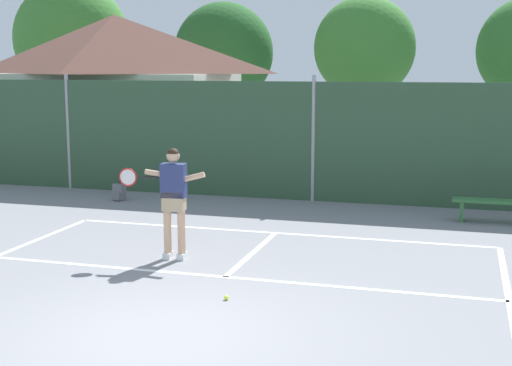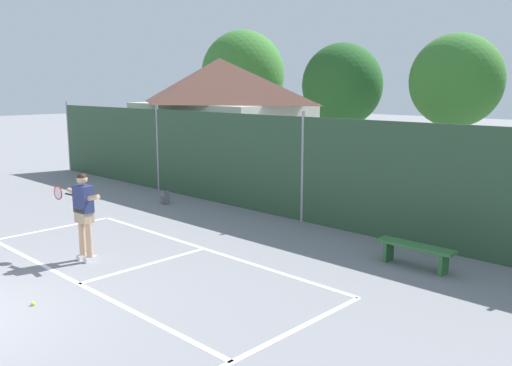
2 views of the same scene
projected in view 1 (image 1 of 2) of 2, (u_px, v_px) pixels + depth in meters
name	position (u px, v px, depth m)	size (l,w,h in m)	color
ground_plane	(159.00, 335.00, 8.55)	(120.00, 120.00, 0.00)	gray
court_markings	(180.00, 317.00, 9.17)	(8.30, 11.10, 0.01)	white
chainlink_fence	(313.00, 142.00, 16.85)	(26.09, 0.09, 2.97)	#2D4C33
clubhouse_building	(116.00, 91.00, 21.48)	(7.12, 4.46, 4.67)	beige
treeline_backdrop	(302.00, 46.00, 26.12)	(26.60, 4.20, 6.55)	brown
tennis_player	(173.00, 193.00, 11.78)	(1.42, 0.36, 1.85)	silver
tennis_ball	(226.00, 298.00, 9.83)	(0.07, 0.07, 0.07)	#CCE033
backpack_grey	(119.00, 192.00, 17.07)	(0.32, 0.30, 0.46)	slate
courtside_bench	(492.00, 206.00, 14.61)	(1.60, 0.36, 0.48)	#336B38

